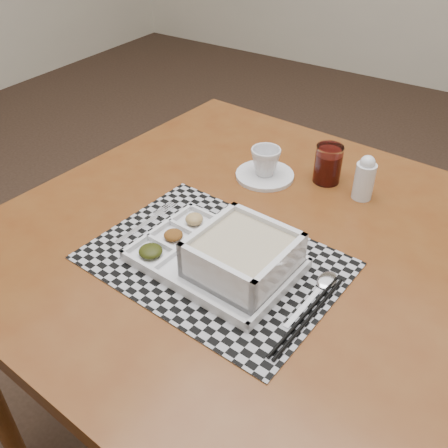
% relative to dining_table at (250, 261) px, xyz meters
% --- Properties ---
extents(floor, '(5.00, 5.00, 0.00)m').
position_rel_dining_table_xyz_m(floor, '(-0.57, 0.77, -0.72)').
color(floor, '#302118').
rests_on(floor, ground).
extents(dining_table, '(1.15, 1.15, 0.80)m').
position_rel_dining_table_xyz_m(dining_table, '(0.00, 0.00, 0.00)').
color(dining_table, '#5A2A10').
rests_on(dining_table, ground).
extents(placemat, '(0.53, 0.40, 0.00)m').
position_rel_dining_table_xyz_m(placemat, '(-0.01, -0.12, 0.08)').
color(placemat, '#96969D').
rests_on(placemat, dining_table).
extents(serving_tray, '(0.34, 0.24, 0.09)m').
position_rel_dining_table_xyz_m(serving_tray, '(0.03, -0.13, 0.12)').
color(serving_tray, silver).
rests_on(serving_tray, placemat).
extents(fork, '(0.03, 0.19, 0.00)m').
position_rel_dining_table_xyz_m(fork, '(-0.21, -0.10, 0.09)').
color(fork, silver).
rests_on(fork, placemat).
extents(spoon, '(0.04, 0.18, 0.01)m').
position_rel_dining_table_xyz_m(spoon, '(0.20, -0.07, 0.09)').
color(spoon, silver).
rests_on(spoon, placemat).
extents(chopsticks, '(0.04, 0.24, 0.01)m').
position_rel_dining_table_xyz_m(chopsticks, '(0.21, -0.16, 0.09)').
color(chopsticks, black).
rests_on(chopsticks, placemat).
extents(saucer, '(0.15, 0.15, 0.01)m').
position_rel_dining_table_xyz_m(saucer, '(-0.09, 0.22, 0.09)').
color(saucer, silver).
rests_on(saucer, dining_table).
extents(cup, '(0.09, 0.09, 0.07)m').
position_rel_dining_table_xyz_m(cup, '(-0.09, 0.22, 0.13)').
color(cup, silver).
rests_on(cup, saucer).
extents(juice_glass, '(0.07, 0.07, 0.10)m').
position_rel_dining_table_xyz_m(juice_glass, '(0.05, 0.29, 0.13)').
color(juice_glass, white).
rests_on(juice_glass, dining_table).
extents(creamer_bottle, '(0.05, 0.05, 0.11)m').
position_rel_dining_table_xyz_m(creamer_bottle, '(0.15, 0.27, 0.14)').
color(creamer_bottle, silver).
rests_on(creamer_bottle, dining_table).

